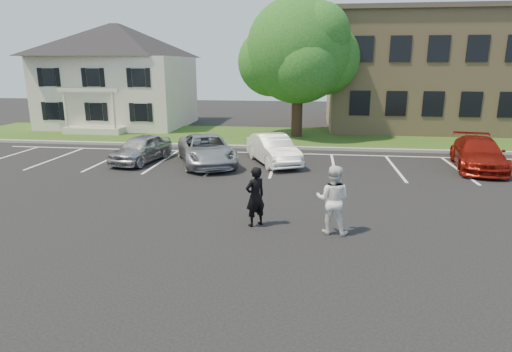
{
  "coord_description": "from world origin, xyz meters",
  "views": [
    {
      "loc": [
        1.65,
        -11.89,
        4.65
      ],
      "look_at": [
        0.0,
        1.0,
        1.25
      ],
      "focal_mm": 30.0,
      "sensor_mm": 36.0,
      "label": 1
    }
  ],
  "objects": [
    {
      "name": "man_black_suit",
      "position": [
        0.11,
        -0.04,
        0.9
      ],
      "size": [
        0.77,
        0.76,
        1.79
      ],
      "primitive_type": "imported",
      "rotation": [
        0.0,
        0.0,
        3.87
      ],
      "color": "black",
      "rests_on": "ground"
    },
    {
      "name": "ground_plane",
      "position": [
        0.0,
        0.0,
        0.0
      ],
      "size": [
        90.0,
        90.0,
        0.0
      ],
      "primitive_type": "plane",
      "color": "black",
      "rests_on": "ground"
    },
    {
      "name": "tree",
      "position": [
        0.83,
        16.23,
        5.35
      ],
      "size": [
        7.8,
        7.2,
        8.8
      ],
      "color": "black",
      "rests_on": "ground"
    },
    {
      "name": "car_silver_minivan",
      "position": [
        -3.25,
        7.72,
        0.7
      ],
      "size": [
        4.07,
        5.54,
        1.4
      ],
      "primitive_type": "imported",
      "rotation": [
        0.0,
        0.0,
        0.39
      ],
      "color": "#A1A3A8",
      "rests_on": "ground"
    },
    {
      "name": "house",
      "position": [
        -13.0,
        19.97,
        3.83
      ],
      "size": [
        10.3,
        9.22,
        7.6
      ],
      "color": "beige",
      "rests_on": "ground"
    },
    {
      "name": "car_silver_west",
      "position": [
        -6.53,
        7.77,
        0.67
      ],
      "size": [
        2.27,
        4.13,
        1.33
      ],
      "primitive_type": "imported",
      "rotation": [
        0.0,
        0.0,
        -0.19
      ],
      "color": "#AAAAAF",
      "rests_on": "ground"
    },
    {
      "name": "car_red_compact",
      "position": [
        9.3,
        8.4,
        0.7
      ],
      "size": [
        2.76,
        5.11,
        1.41
      ],
      "primitive_type": "imported",
      "rotation": [
        0.0,
        0.0,
        -0.17
      ],
      "color": "maroon",
      "rests_on": "ground"
    },
    {
      "name": "grass_strip",
      "position": [
        0.0,
        16.0,
        0.04
      ],
      "size": [
        44.0,
        8.0,
        0.08
      ],
      "primitive_type": "cube",
      "color": "#304C1D",
      "rests_on": "ground"
    },
    {
      "name": "curb",
      "position": [
        0.0,
        12.0,
        0.07
      ],
      "size": [
        40.0,
        0.3,
        0.15
      ],
      "primitive_type": "cube",
      "color": "gray",
      "rests_on": "ground"
    },
    {
      "name": "car_white_sedan",
      "position": [
        -0.1,
        8.25,
        0.7
      ],
      "size": [
        3.11,
        4.45,
        1.39
      ],
      "primitive_type": "imported",
      "rotation": [
        0.0,
        0.0,
        0.43
      ],
      "color": "white",
      "rests_on": "ground"
    },
    {
      "name": "man_white_shirt",
      "position": [
        2.33,
        -0.32,
        0.98
      ],
      "size": [
        1.09,
        0.92,
        1.97
      ],
      "primitive_type": "imported",
      "rotation": [
        0.0,
        0.0,
        2.94
      ],
      "color": "white",
      "rests_on": "ground"
    },
    {
      "name": "office_building",
      "position": [
        14.0,
        21.99,
        4.16
      ],
      "size": [
        22.4,
        10.4,
        8.3
      ],
      "color": "tan",
      "rests_on": "ground"
    },
    {
      "name": "stall_lines",
      "position": [
        1.4,
        8.95,
        0.01
      ],
      "size": [
        34.0,
        5.36,
        0.01
      ],
      "color": "silver",
      "rests_on": "ground"
    }
  ]
}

